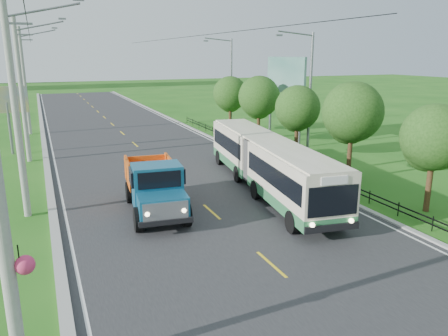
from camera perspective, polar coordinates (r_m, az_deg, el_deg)
ground at (r=16.55m, az=6.19°, el=-12.43°), size 240.00×240.00×0.00m
road at (r=34.44m, az=-10.17°, el=1.83°), size 14.00×120.00×0.02m
curb_left at (r=33.63m, az=-22.20°, el=0.77°), size 0.40×120.00×0.15m
curb_right at (r=36.62m, az=0.78°, el=2.89°), size 0.30×120.00×0.10m
edge_line_left at (r=33.65m, az=-21.26°, el=0.77°), size 0.12×120.00×0.00m
edge_line_right at (r=36.43m, az=0.06°, el=2.78°), size 0.12×120.00×0.00m
centre_dash at (r=16.54m, az=6.19°, el=-12.36°), size 0.12×2.20×0.00m
railing_right at (r=31.71m, az=6.58°, el=1.40°), size 0.04×40.00×0.60m
pole_near at (r=21.95m, az=-25.50°, el=6.91°), size 3.51×0.32×10.00m
pole_mid at (r=33.90m, az=-24.87°, el=9.22°), size 3.51×0.32×10.00m
pole_far at (r=45.87m, az=-24.57°, el=10.33°), size 3.51×0.32×10.00m
tree_second at (r=23.12m, az=25.61°, el=3.26°), size 3.18×3.26×5.30m
tree_third at (r=27.32m, az=16.33°, el=6.65°), size 3.60×3.62×6.00m
tree_fourth at (r=32.20m, az=9.53°, el=7.44°), size 3.24×3.31×5.40m
tree_fifth at (r=37.34m, az=4.57°, el=8.97°), size 3.48×3.52×5.80m
tree_back at (r=42.74m, az=0.80°, el=9.46°), size 3.30×3.36×5.50m
streetlight_mid at (r=32.37m, az=10.95°, el=9.76°), size 3.02×0.20×9.07m
streetlight_far at (r=44.66m, az=0.77°, el=11.29°), size 3.02×0.20×9.07m
planter_near at (r=25.68m, az=16.55°, el=-2.32°), size 0.64×0.64×0.67m
planter_mid at (r=32.00m, az=7.51°, el=1.47°), size 0.64×0.64×0.67m
planter_far at (r=38.95m, az=1.55°, el=3.95°), size 0.64×0.64×0.67m
billboard_left at (r=37.04m, az=-26.50°, el=7.48°), size 3.00×0.20×5.20m
billboard_right at (r=38.29m, az=8.02°, el=11.26°), size 0.24×6.00×7.30m
bus at (r=24.63m, az=5.60°, el=1.06°), size 4.48×15.29×2.92m
dump_truck at (r=21.29m, az=-9.05°, el=-1.99°), size 2.99×6.44×2.62m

